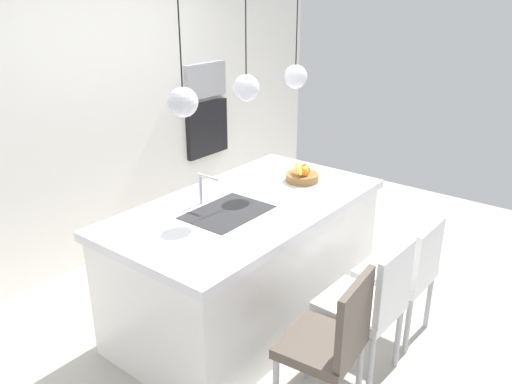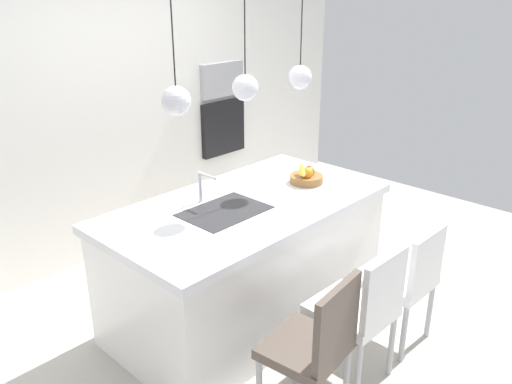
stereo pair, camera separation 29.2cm
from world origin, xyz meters
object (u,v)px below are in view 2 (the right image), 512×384
object	(u,v)px
microwave	(221,79)
chair_middle	(361,307)
chair_near	(316,343)
fruit_bowl	(307,176)
oven	(223,128)
chair_far	(403,277)

from	to	relation	value
microwave	chair_middle	bearing A→B (deg)	-116.89
microwave	chair_near	bearing A→B (deg)	-124.17
fruit_bowl	chair_near	world-z (taller)	fruit_bowl
fruit_bowl	microwave	distance (m)	1.83
microwave	chair_near	xyz separation A→B (m)	(-1.73, -2.55, -0.90)
fruit_bowl	oven	distance (m)	1.77
microwave	oven	distance (m)	0.50
chair_far	chair_near	bearing A→B (deg)	-179.97
fruit_bowl	chair_far	xyz separation A→B (m)	(-0.10, -0.91, -0.46)
fruit_bowl	microwave	xyz separation A→B (m)	(0.67, 1.64, 0.46)
oven	chair_middle	xyz separation A→B (m)	(-1.30, -2.55, -0.39)
chair_near	chair_far	world-z (taller)	chair_near
chair_near	chair_middle	xyz separation A→B (m)	(0.44, -0.00, 0.01)
chair_far	fruit_bowl	bearing A→B (deg)	83.86
oven	chair_far	xyz separation A→B (m)	(-0.77, -2.55, -0.42)
chair_middle	chair_far	bearing A→B (deg)	0.31
oven	chair_far	world-z (taller)	oven
microwave	oven	world-z (taller)	microwave
microwave	chair_far	size ratio (longest dim) A/B	0.62
oven	chair_far	size ratio (longest dim) A/B	0.64
oven	chair_middle	size ratio (longest dim) A/B	0.61
chair_near	chair_far	xyz separation A→B (m)	(0.96, 0.00, -0.01)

